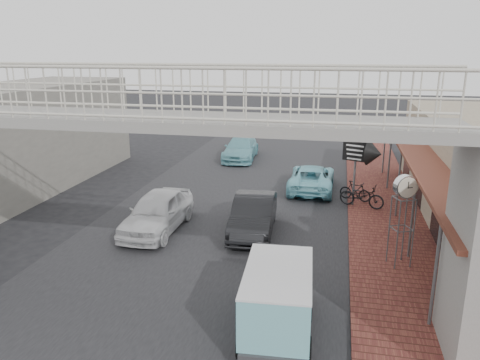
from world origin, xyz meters
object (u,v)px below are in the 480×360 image
at_px(dark_sedan, 254,215).
at_px(street_clock, 405,191).
at_px(angkot_far, 241,148).
at_px(white_hatchback, 157,212).
at_px(angkot_van, 278,290).
at_px(motorcycle_near, 362,196).
at_px(arrow_sign, 372,154).
at_px(motorcycle_far, 355,191).
at_px(angkot_curb, 312,178).

xyz_separation_m(dark_sedan, street_clock, (5.02, -1.92, 1.84)).
height_order(angkot_far, street_clock, street_clock).
distance_m(dark_sedan, street_clock, 5.68).
xyz_separation_m(white_hatchback, angkot_van, (5.36, -5.62, 0.35)).
relative_size(white_hatchback, dark_sedan, 1.03).
relative_size(motorcycle_near, arrow_sign, 0.66).
distance_m(motorcycle_near, street_clock, 5.90).
bearing_deg(motorcycle_far, angkot_curb, 76.85).
bearing_deg(white_hatchback, angkot_van, -45.87).
height_order(dark_sedan, angkot_van, angkot_van).
bearing_deg(angkot_far, motorcycle_near, -52.67).
xyz_separation_m(angkot_van, motorcycle_near, (2.32, 9.74, -0.50)).
bearing_deg(angkot_curb, arrow_sign, 136.87).
height_order(angkot_van, motorcycle_near, angkot_van).
xyz_separation_m(angkot_curb, arrow_sign, (2.59, -2.44, 1.83)).
distance_m(motorcycle_far, street_clock, 6.78).
relative_size(white_hatchback, motorcycle_near, 2.28).
bearing_deg(angkot_van, angkot_curb, 86.35).
xyz_separation_m(white_hatchback, street_clock, (8.64, -1.37, 1.79)).
distance_m(dark_sedan, angkot_van, 6.43).
relative_size(angkot_van, arrow_sign, 1.24).
bearing_deg(dark_sedan, angkot_far, 100.23).
height_order(angkot_van, street_clock, street_clock).
distance_m(angkot_far, angkot_van, 18.57).
distance_m(angkot_far, arrow_sign, 11.20).
relative_size(street_clock, arrow_sign, 1.01).
xyz_separation_m(white_hatchback, motorcycle_near, (7.68, 4.12, -0.14)).
bearing_deg(dark_sedan, arrow_sign, 34.89).
distance_m(white_hatchback, angkot_curb, 8.47).
xyz_separation_m(white_hatchback, angkot_curb, (5.39, 6.52, -0.12)).
relative_size(angkot_far, street_clock, 1.57).
relative_size(white_hatchback, angkot_curb, 0.98).
xyz_separation_m(angkot_far, angkot_van, (4.75, -17.95, 0.43)).
distance_m(white_hatchback, angkot_far, 12.34).
xyz_separation_m(white_hatchback, arrow_sign, (7.99, 4.08, 1.71)).
xyz_separation_m(dark_sedan, angkot_van, (1.75, -6.17, 0.40)).
xyz_separation_m(angkot_far, motorcycle_far, (6.82, -7.33, -0.13)).
xyz_separation_m(angkot_curb, motorcycle_far, (2.04, -1.53, -0.08)).
bearing_deg(angkot_far, arrow_sign, -51.59).
height_order(white_hatchback, angkot_curb, white_hatchback).
xyz_separation_m(dark_sedan, angkot_curb, (1.78, 5.98, -0.08)).
bearing_deg(angkot_van, white_hatchback, 130.14).
xyz_separation_m(white_hatchback, motorcycle_far, (7.43, 5.00, -0.21)).
relative_size(motorcycle_near, motorcycle_far, 1.31).
distance_m(dark_sedan, motorcycle_near, 5.42).
bearing_deg(dark_sedan, angkot_curb, 69.36).
distance_m(dark_sedan, angkot_far, 12.15).
bearing_deg(motorcycle_far, motorcycle_near, -140.07).
relative_size(white_hatchback, angkot_far, 0.95).
bearing_deg(motorcycle_near, angkot_curb, 61.56).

